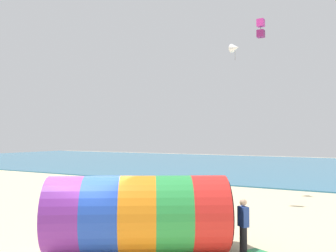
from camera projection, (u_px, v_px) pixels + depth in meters
sea at (300, 167)px, 44.62m from camera, size 120.00×40.00×0.10m
giant_inflatable_tube at (139, 214)px, 12.18m from camera, size 6.18×5.17×2.47m
kite_handler at (243, 225)px, 12.03m from camera, size 0.42×0.39×1.75m
kite_magenta_box at (261, 28)px, 21.72m from camera, size 0.40×0.40×1.13m
kite_white_delta at (235, 48)px, 24.59m from camera, size 0.83×0.81×1.13m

